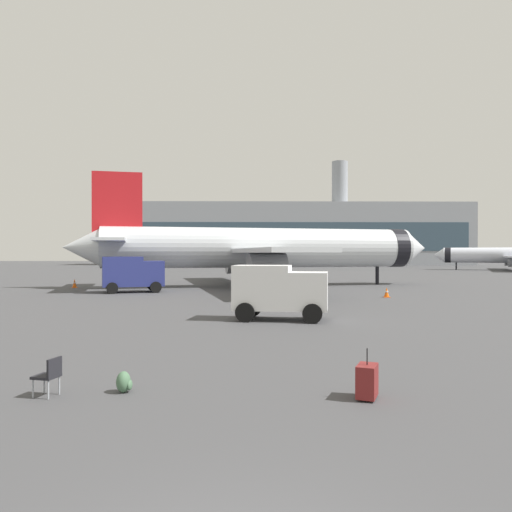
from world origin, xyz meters
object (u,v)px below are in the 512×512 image
Objects in this scene: airplane_taxiing at (510,255)px; service_truck at (132,273)px; rolling_suitcase at (367,381)px; gate_chair at (49,374)px; airplane_at_gate at (260,248)px; cargo_van at (279,289)px; safety_cone_near at (75,283)px; traveller_backpack at (124,382)px; safety_cone_mid at (387,292)px.

airplane_taxiing reaches higher than service_truck.
gate_chair is at bearing 177.78° from rolling_suitcase.
airplane_taxiing is at bearing 42.90° from airplane_at_gate.
safety_cone_near is (-17.51, 22.46, -1.05)m from cargo_van.
safety_cone_near is (-6.61, 5.61, -1.21)m from service_truck.
gate_chair is at bearing -98.52° from airplane_at_gate.
safety_cone_near is 0.73× the size of rolling_suitcase.
safety_cone_near is 1.68× the size of traveller_backpack.
service_truck is (-10.56, -7.41, -2.05)m from airplane_at_gate.
airplane_at_gate is 64.78m from airplane_taxiing.
cargo_van is at bearing 70.77° from traveller_backpack.
gate_chair is at bearing -71.62° from safety_cone_near.
rolling_suitcase is (12.03, -29.70, -1.22)m from service_truck.
service_truck is 19.99m from safety_cone_mid.
airplane_taxiing is at bearing 55.55° from safety_cone_mid.
gate_chair is (-6.99, 0.27, 0.11)m from rolling_suitcase.
rolling_suitcase is 2.29× the size of traveller_backpack.
rolling_suitcase reaches higher than gate_chair.
airplane_at_gate is at bearing 35.06° from service_truck.
service_truck is 1.12× the size of cargo_van.
gate_chair reaches higher than safety_cone_mid.
cargo_van reaches higher than safety_cone_near.
rolling_suitcase is at bearing -5.97° from traveller_backpack.
safety_cone_mid is 25.91m from rolling_suitcase.
rolling_suitcase is 7.00m from gate_chair.
airplane_at_gate is 13.06m from service_truck.
safety_cone_mid is 0.84× the size of gate_chair.
safety_cone_mid is (25.96, -10.46, -0.04)m from safety_cone_near.
service_truck reaches higher than rolling_suitcase.
cargo_van is at bearing -52.06° from safety_cone_near.
gate_chair is (5.04, -29.43, -1.11)m from service_truck.
safety_cone_near is (-64.63, -45.89, -2.37)m from airplane_taxiing.
service_truck is at bearing 165.93° from safety_cone_mid.
safety_cone_near is at bearing 139.65° from service_truck.
service_truck is 4.76× the size of rolling_suitcase.
airplane_at_gate is at bearing -137.10° from airplane_taxiing.
rolling_suitcase is at bearing -67.95° from service_truck.
rolling_suitcase is 5.45m from traveller_backpack.
gate_chair is (-5.52, -36.84, -3.16)m from airplane_at_gate.
airplane_taxiing is 5.53× the size of cargo_van.
service_truck is 29.91m from traveller_backpack.
safety_cone_mid is at bearing -54.36° from airplane_at_gate.
service_truck is (-58.02, -51.50, -1.17)m from airplane_taxiing.
service_truck is 8.76m from safety_cone_near.
safety_cone_mid is 27.42m from traveller_backpack.
service_truck is at bearing -138.40° from airplane_taxiing.
airplane_at_gate reaches higher than traveller_backpack.
airplane_at_gate is 17.57m from safety_cone_near.
safety_cone_mid is at bearing -14.07° from service_truck.
service_truck reaches higher than traveller_backpack.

